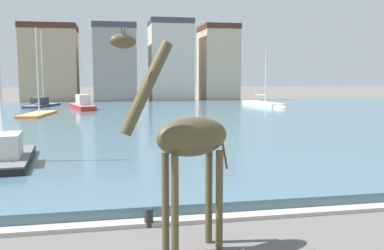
{
  "coord_description": "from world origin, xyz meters",
  "views": [
    {
      "loc": [
        -4.28,
        -1.57,
        4.04
      ],
      "look_at": [
        -1.21,
        13.93,
        2.2
      ],
      "focal_mm": 40.0,
      "sensor_mm": 36.0,
      "label": 1
    }
  ],
  "objects_px": {
    "sailboat_red": "(81,106)",
    "sailboat_orange": "(40,115)",
    "mooring_bollard": "(149,218)",
    "sailboat_navy": "(44,105)",
    "giraffe_statue": "(187,142)",
    "sailboat_black": "(4,158)",
    "sailboat_white": "(266,106)"
  },
  "relations": [
    {
      "from": "sailboat_black",
      "to": "sailboat_orange",
      "type": "xyz_separation_m",
      "value": [
        -1.8,
        22.29,
        -0.2
      ]
    },
    {
      "from": "sailboat_red",
      "to": "sailboat_navy",
      "type": "xyz_separation_m",
      "value": [
        -4.57,
        4.67,
        -0.15
      ]
    },
    {
      "from": "sailboat_orange",
      "to": "sailboat_red",
      "type": "bearing_deg",
      "value": 63.78
    },
    {
      "from": "sailboat_white",
      "to": "mooring_bollard",
      "type": "height_order",
      "value": "sailboat_white"
    },
    {
      "from": "sailboat_red",
      "to": "sailboat_orange",
      "type": "xyz_separation_m",
      "value": [
        -3.33,
        -6.77,
        -0.3
      ]
    },
    {
      "from": "giraffe_statue",
      "to": "sailboat_orange",
      "type": "distance_m",
      "value": 32.96
    },
    {
      "from": "sailboat_navy",
      "to": "mooring_bollard",
      "type": "relative_size",
      "value": 18.32
    },
    {
      "from": "sailboat_red",
      "to": "giraffe_statue",
      "type": "bearing_deg",
      "value": -83.32
    },
    {
      "from": "sailboat_black",
      "to": "sailboat_orange",
      "type": "bearing_deg",
      "value": 94.62
    },
    {
      "from": "sailboat_white",
      "to": "giraffe_statue",
      "type": "bearing_deg",
      "value": -113.46
    },
    {
      "from": "mooring_bollard",
      "to": "sailboat_red",
      "type": "bearing_deg",
      "value": 95.93
    },
    {
      "from": "sailboat_white",
      "to": "mooring_bollard",
      "type": "relative_size",
      "value": 17.19
    },
    {
      "from": "sailboat_navy",
      "to": "sailboat_orange",
      "type": "distance_m",
      "value": 11.5
    },
    {
      "from": "giraffe_statue",
      "to": "sailboat_black",
      "type": "bearing_deg",
      "value": 122.19
    },
    {
      "from": "mooring_bollard",
      "to": "sailboat_white",
      "type": "bearing_deg",
      "value": 64.58
    },
    {
      "from": "sailboat_black",
      "to": "sailboat_white",
      "type": "distance_m",
      "value": 36.43
    },
    {
      "from": "sailboat_black",
      "to": "mooring_bollard",
      "type": "xyz_separation_m",
      "value": [
        5.37,
        -7.82,
        -0.31
      ]
    },
    {
      "from": "sailboat_red",
      "to": "sailboat_white",
      "type": "distance_m",
      "value": 21.11
    },
    {
      "from": "sailboat_orange",
      "to": "sailboat_navy",
      "type": "bearing_deg",
      "value": 96.17
    },
    {
      "from": "sailboat_red",
      "to": "sailboat_white",
      "type": "relative_size",
      "value": 0.95
    },
    {
      "from": "mooring_bollard",
      "to": "sailboat_navy",
      "type": "bearing_deg",
      "value": 101.43
    },
    {
      "from": "sailboat_black",
      "to": "sailboat_red",
      "type": "bearing_deg",
      "value": 86.98
    },
    {
      "from": "sailboat_navy",
      "to": "sailboat_white",
      "type": "bearing_deg",
      "value": -11.43
    },
    {
      "from": "sailboat_red",
      "to": "sailboat_navy",
      "type": "distance_m",
      "value": 6.53
    },
    {
      "from": "sailboat_white",
      "to": "mooring_bollard",
      "type": "xyz_separation_m",
      "value": [
        -17.27,
        -36.35,
        -0.2
      ]
    },
    {
      "from": "sailboat_navy",
      "to": "mooring_bollard",
      "type": "height_order",
      "value": "sailboat_navy"
    },
    {
      "from": "sailboat_red",
      "to": "sailboat_orange",
      "type": "relative_size",
      "value": 0.98
    },
    {
      "from": "giraffe_statue",
      "to": "sailboat_white",
      "type": "xyz_separation_m",
      "value": [
        16.57,
        38.18,
        -2.12
      ]
    },
    {
      "from": "giraffe_statue",
      "to": "sailboat_black",
      "type": "relative_size",
      "value": 0.66
    },
    {
      "from": "mooring_bollard",
      "to": "giraffe_statue",
      "type": "bearing_deg",
      "value": -68.91
    },
    {
      "from": "sailboat_red",
      "to": "sailboat_black",
      "type": "xyz_separation_m",
      "value": [
        -1.54,
        -29.06,
        -0.1
      ]
    },
    {
      "from": "sailboat_red",
      "to": "mooring_bollard",
      "type": "relative_size",
      "value": 16.31
    }
  ]
}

